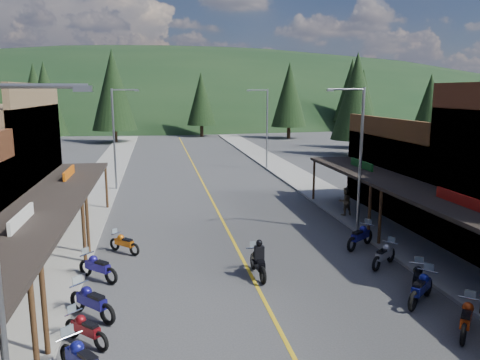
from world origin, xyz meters
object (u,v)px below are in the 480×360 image
streetlight_3 (266,125)px  pine_5 (351,90)px  bike_west_6 (83,359)px  bike_east_9 (384,254)px  pine_10 (45,99)px  pedestrian_east_b (345,201)px  pine_6 (430,98)px  bike_east_10 (360,235)px  pine_1 (35,94)px  bike_west_10 (124,242)px  rider_on_bike (258,261)px  streetlight_2 (358,154)px  bike_west_8 (92,300)px  pine_9 (362,102)px  pine_11 (356,96)px  pine_2 (113,90)px  streetlight_1 (116,135)px  bike_east_6 (467,317)px  bike_west_7 (86,328)px  shop_east_3 (435,174)px  bike_east_7 (421,287)px  pine_3 (201,99)px  bike_west_9 (98,266)px  bike_east_8 (417,278)px  pine_4 (289,95)px

streetlight_3 → pine_5: 50.08m
bike_west_6 → bike_east_9: size_ratio=1.11×
pine_10 → pedestrian_east_b: pine_10 is taller
pine_6 → bike_east_10: size_ratio=4.73×
pine_1 → bike_west_10: size_ratio=6.44×
rider_on_bike → streetlight_2: bearing=35.8°
pine_5 → bike_west_8: (-40.23, -71.84, -7.32)m
pine_9 → pine_11: (-4.00, -7.00, 0.81)m
pine_2 → bike_east_9: pine_2 is taller
streetlight_1 → bike_east_6: bearing=-63.0°
bike_west_7 → bike_east_10: 14.23m
shop_east_3 → bike_east_7: 14.67m
pine_1 → bike_west_8: size_ratio=5.35×
pine_3 → pine_9: (20.00, -21.00, -0.10)m
bike_west_10 → bike_east_7: bike_east_7 is taller
bike_west_7 → rider_on_bike: rider_on_bike is taller
shop_east_3 → bike_west_7: (-19.94, -12.92, -1.97)m
shop_east_3 → bike_west_9: shop_east_3 is taller
streetlight_1 → bike_west_10: size_ratio=4.12×
bike_west_6 → bike_west_8: bearing=55.9°
shop_east_3 → pine_2: (-23.75, 46.70, 5.46)m
streetlight_2 → bike_east_8: (-0.92, -7.95, -3.85)m
pine_4 → streetlight_2: bearing=-102.0°
pine_2 → pine_10: bearing=-135.0°
streetlight_1 → pine_10: pine_10 is taller
pine_1 → pine_3: bearing=-8.1°
pine_5 → bike_west_7: 84.20m
bike_west_6 → bike_west_10: bike_west_6 is taller
shop_east_3 → pine_1: 69.95m
bike_east_9 → pine_9: bearing=118.8°
pine_1 → bike_east_10: 71.48m
bike_west_6 → pedestrian_east_b: bearing=9.4°
pine_9 → bike_east_10: pine_9 is taller
bike_east_6 → shop_east_3: bearing=102.5°
pine_1 → bike_east_10: size_ratio=5.37×
bike_east_9 → bike_west_6: bearing=-99.9°
streetlight_2 → pine_4: pine_4 is taller
streetlight_3 → bike_west_9: streetlight_3 is taller
pine_9 → bike_east_8: pine_9 is taller
shop_east_3 → pine_1: bearing=122.7°
pine_4 → bike_east_10: size_ratio=5.37×
pine_9 → bike_east_6: 51.77m
pine_5 → bike_west_10: 76.62m
bike_west_8 → bike_east_10: bearing=-20.4°
pine_6 → streetlight_2: bearing=-124.9°
pine_11 → bike_west_9: size_ratio=5.61×
pine_1 → bike_east_9: (30.10, -67.10, -6.64)m
pine_10 → pine_6: bearing=12.3°
bike_east_8 → bike_east_9: bike_east_8 is taller
pine_4 → pedestrian_east_b: bearing=-102.0°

